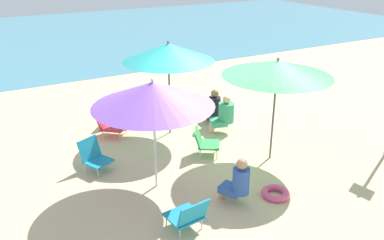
{
  "coord_description": "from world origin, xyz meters",
  "views": [
    {
      "loc": [
        -4.02,
        -6.22,
        3.9
      ],
      "look_at": [
        -0.35,
        0.44,
        0.7
      ],
      "focal_mm": 37.53,
      "sensor_mm": 36.0,
      "label": 1
    }
  ],
  "objects": [
    {
      "name": "umbrella_teal",
      "position": [
        -0.35,
        1.49,
        1.9
      ],
      "size": [
        2.01,
        2.01,
        2.15
      ],
      "color": "#4C4C51",
      "rests_on": "ground_plane"
    },
    {
      "name": "person_b",
      "position": [
        -0.63,
        -1.62,
        0.42
      ],
      "size": [
        0.43,
        0.53,
        0.86
      ],
      "rotation": [
        0.0,
        0.0,
        2.03
      ],
      "color": "#2D519E",
      "rests_on": "ground_plane"
    },
    {
      "name": "beach_chair_e",
      "position": [
        -1.69,
        -1.86,
        0.29
      ],
      "size": [
        0.56,
        0.61,
        0.59
      ],
      "rotation": [
        0.0,
        0.0,
        1.68
      ],
      "color": "teal",
      "rests_on": "ground_plane"
    },
    {
      "name": "beach_chair_c",
      "position": [
        -0.22,
        0.16,
        0.3
      ],
      "size": [
        0.68,
        0.67,
        0.56
      ],
      "rotation": [
        0.0,
        0.0,
        -0.59
      ],
      "color": "#33934C",
      "rests_on": "ground_plane"
    },
    {
      "name": "beach_chair_b",
      "position": [
        -1.16,
        2.58,
        0.33
      ],
      "size": [
        0.77,
        0.76,
        0.66
      ],
      "rotation": [
        0.0,
        0.0,
        -0.68
      ],
      "color": "gold",
      "rests_on": "ground_plane"
    },
    {
      "name": "ground_plane",
      "position": [
        0.0,
        0.0,
        0.0
      ],
      "size": [
        40.0,
        40.0,
        0.0
      ],
      "primitive_type": "plane",
      "color": "#D3BC8C"
    },
    {
      "name": "person_c",
      "position": [
        0.75,
        0.91,
        0.45
      ],
      "size": [
        0.58,
        0.46,
        0.9
      ],
      "rotation": [
        0.0,
        0.0,
        2.84
      ],
      "color": "#389970",
      "rests_on": "ground_plane"
    },
    {
      "name": "umbrella_purple",
      "position": [
        -1.59,
        -0.47,
        1.75
      ],
      "size": [
        2.05,
        2.05,
        2.02
      ],
      "color": "silver",
      "rests_on": "ground_plane"
    },
    {
      "name": "umbrella_green",
      "position": [
        0.89,
        -0.62,
        1.89
      ],
      "size": [
        2.09,
        2.09,
        2.09
      ],
      "color": "#4C4C51",
      "rests_on": "ground_plane"
    },
    {
      "name": "swim_ring",
      "position": [
        0.07,
        -1.77,
        0.06
      ],
      "size": [
        0.49,
        0.49,
        0.12
      ],
      "primitive_type": "torus",
      "color": "#E54C7F",
      "rests_on": "ground_plane"
    },
    {
      "name": "beach_chair_a",
      "position": [
        -2.38,
        0.65,
        0.3
      ],
      "size": [
        0.63,
        0.66,
        0.61
      ],
      "rotation": [
        0.0,
        0.0,
        -1.13
      ],
      "color": "teal",
      "rests_on": "ground_plane"
    },
    {
      "name": "sea_water",
      "position": [
        0.0,
        14.55,
        0.0
      ],
      "size": [
        40.0,
        16.0,
        0.01
      ],
      "primitive_type": "cube",
      "color": "teal",
      "rests_on": "ground_plane"
    },
    {
      "name": "beach_chair_d",
      "position": [
        -1.63,
        2.01,
        0.3
      ],
      "size": [
        0.8,
        0.79,
        0.6
      ],
      "rotation": [
        0.0,
        0.0,
        -0.69
      ],
      "color": "red",
      "rests_on": "ground_plane"
    },
    {
      "name": "person_a",
      "position": [
        0.77,
        1.41,
        0.44
      ],
      "size": [
        0.31,
        0.54,
        0.91
      ],
      "rotation": [
        0.0,
        0.0,
        1.49
      ],
      "color": "black",
      "rests_on": "ground_plane"
    }
  ]
}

